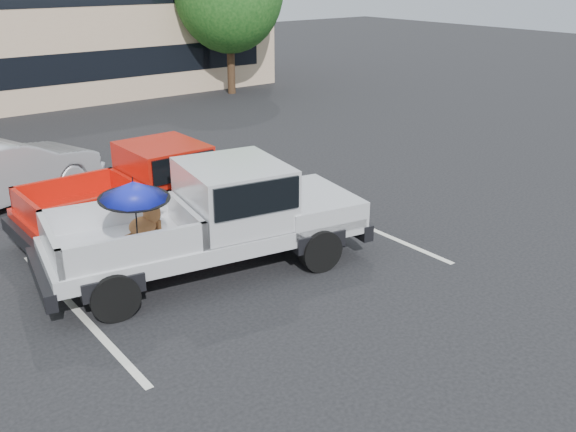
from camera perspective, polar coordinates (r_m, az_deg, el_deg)
name	(u,v)px	position (r m, az deg, el deg)	size (l,w,h in m)	color
ground	(307,303)	(10.34, 1.70, -7.73)	(90.00, 90.00, 0.00)	black
stripe_left	(77,311)	(10.63, -18.23, -8.01)	(0.12, 5.00, 0.01)	silver
stripe_right	(357,223)	(13.50, 6.17, -0.62)	(0.12, 5.00, 0.01)	silver
motel_building	(15,15)	(29.06, -23.13, 16.13)	(20.40, 8.40, 6.30)	tan
silver_pickup	(222,212)	(11.16, -5.84, 0.38)	(5.94, 2.89, 2.06)	black
red_pickup	(158,182)	(13.36, -11.49, 3.02)	(5.14, 1.97, 1.68)	black
silver_sedan	(3,171)	(15.73, -23.98, 3.64)	(1.56, 4.46, 1.47)	#B1B3B9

